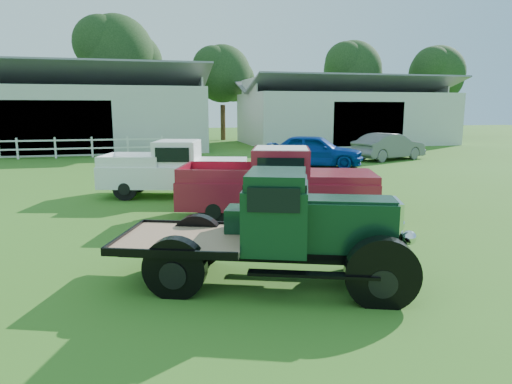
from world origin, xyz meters
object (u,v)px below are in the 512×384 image
object	(u,v)px
vintage_flatbed	(271,228)
white_pickup	(175,169)
misc_car_grey	(389,147)
misc_car_blue	(314,151)
red_pickup	(277,183)

from	to	relation	value
vintage_flatbed	white_pickup	size ratio (longest dim) A/B	0.97
white_pickup	misc_car_grey	xyz separation A→B (m)	(12.30, 7.94, -0.15)
misc_car_blue	misc_car_grey	distance (m)	5.50
red_pickup	misc_car_blue	bearing A→B (deg)	81.64
misc_car_grey	red_pickup	bearing A→B (deg)	120.34
misc_car_blue	misc_car_grey	size ratio (longest dim) A/B	1.04
white_pickup	misc_car_blue	size ratio (longest dim) A/B	1.03
vintage_flatbed	red_pickup	distance (m)	4.41
vintage_flatbed	misc_car_grey	xyz separation A→B (m)	(11.33, 15.98, -0.19)
red_pickup	white_pickup	world-z (taller)	red_pickup
white_pickup	misc_car_grey	distance (m)	14.64
red_pickup	white_pickup	xyz separation A→B (m)	(-2.31, 3.84, -0.05)
red_pickup	vintage_flatbed	bearing A→B (deg)	-90.03
white_pickup	misc_car_blue	distance (m)	9.34
red_pickup	misc_car_grey	size ratio (longest dim) A/B	1.14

